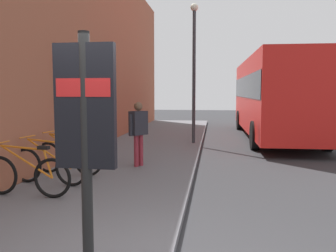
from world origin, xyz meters
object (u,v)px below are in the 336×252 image
at_px(bicycle_by_door, 26,175).
at_px(bicycle_end_of_row, 68,157).
at_px(pedestrian_crossing_street, 138,127).
at_px(street_lamp, 194,61).
at_px(bicycle_leaning_wall, 49,165).
at_px(transit_info_sign, 86,124).
at_px(city_bus, 274,94).

xyz_separation_m(bicycle_by_door, bicycle_end_of_row, (1.75, -0.05, -0.00)).
bearing_deg(pedestrian_crossing_street, bicycle_by_door, 153.28).
height_order(bicycle_end_of_row, street_lamp, street_lamp).
height_order(bicycle_leaning_wall, transit_info_sign, transit_info_sign).
bearing_deg(bicycle_end_of_row, bicycle_by_door, 178.36).
distance_m(city_bus, street_lamp, 4.47).
xyz_separation_m(bicycle_by_door, pedestrian_crossing_street, (2.87, -1.45, 0.60)).
bearing_deg(city_bus, street_lamp, 130.09).
bearing_deg(bicycle_end_of_row, pedestrian_crossing_street, -51.29).
xyz_separation_m(transit_info_sign, city_bus, (12.90, -3.67, 0.20)).
bearing_deg(street_lamp, bicycle_by_door, 160.32).
bearing_deg(bicycle_by_door, city_bus, -30.47).
distance_m(bicycle_end_of_row, street_lamp, 6.56).
xyz_separation_m(bicycle_end_of_row, city_bus, (8.25, -5.83, 1.41)).
relative_size(bicycle_leaning_wall, street_lamp, 0.35).
relative_size(bicycle_by_door, bicycle_leaning_wall, 1.01).
bearing_deg(city_bus, pedestrian_crossing_street, 148.10).
height_order(bicycle_end_of_row, transit_info_sign, transit_info_sign).
bearing_deg(city_bus, bicycle_leaning_wall, 147.33).
xyz_separation_m(transit_info_sign, pedestrian_crossing_street, (5.78, 0.77, -0.61)).
relative_size(pedestrian_crossing_street, street_lamp, 0.32).
xyz_separation_m(bicycle_by_door, transit_info_sign, (-2.91, -2.21, 1.21)).
xyz_separation_m(bicycle_end_of_row, street_lamp, (5.47, -2.53, 2.60)).
bearing_deg(pedestrian_crossing_street, transit_info_sign, -172.44).
distance_m(bicycle_leaning_wall, pedestrian_crossing_street, 2.54).
distance_m(bicycle_leaning_wall, transit_info_sign, 4.52).
xyz_separation_m(bicycle_by_door, bicycle_leaning_wall, (0.85, -0.02, 0.00)).
bearing_deg(bicycle_by_door, bicycle_leaning_wall, -1.19).
bearing_deg(pedestrian_crossing_street, bicycle_end_of_row, 128.71).
xyz_separation_m(city_bus, street_lamp, (-2.78, 3.30, 1.19)).
bearing_deg(bicycle_by_door, street_lamp, -19.68).
distance_m(bicycle_by_door, transit_info_sign, 3.85).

